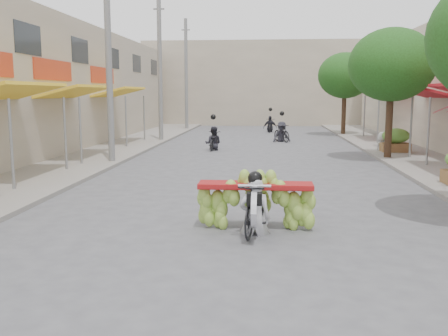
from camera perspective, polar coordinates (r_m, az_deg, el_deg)
ground at (r=7.09m, az=0.38°, el=-13.71°), size 120.00×120.00×0.00m
sidewalk_left at (r=22.97m, az=-14.23°, el=1.71°), size 4.00×60.00×0.12m
sidewalk_right at (r=22.65m, az=21.52°, el=1.29°), size 4.00×60.00×0.12m
far_building at (r=44.55m, az=4.31°, el=9.56°), size 20.00×6.00×7.00m
utility_pole_mid at (r=19.51m, az=-13.05°, el=12.26°), size 0.60×0.24×8.00m
utility_pole_far at (r=28.20m, az=-7.34°, el=11.20°), size 0.60×0.24×8.00m
utility_pole_back at (r=37.04m, az=-4.35°, el=10.59°), size 0.60×0.24×8.00m
street_tree_mid at (r=21.14m, az=18.62°, el=11.08°), size 3.40×3.40×5.25m
street_tree_far at (r=32.93m, az=13.67°, el=10.21°), size 3.40×3.40×5.25m
produce_crate_far at (r=23.33m, az=19.03°, el=3.22°), size 1.20×0.88×1.16m
banana_motorbike at (r=9.71m, az=3.58°, el=-3.33°), size 2.26×1.89×2.06m
pedestrian at (r=23.79m, az=17.75°, el=3.96°), size 0.96×0.84×1.67m
bg_motorbike_a at (r=23.74m, az=-1.24°, el=3.88°), size 0.82×1.56×1.95m
bg_motorbike_b at (r=27.97m, az=6.61°, el=4.71°), size 1.23×1.73×1.95m
bg_motorbike_c at (r=34.99m, az=5.31°, el=5.41°), size 1.00×1.64×1.95m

